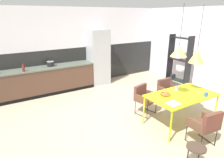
{
  "coord_description": "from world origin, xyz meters",
  "views": [
    {
      "loc": [
        -2.7,
        -3.26,
        2.51
      ],
      "look_at": [
        -0.23,
        0.84,
        0.9
      ],
      "focal_mm": 30.86,
      "sensor_mm": 36.0,
      "label": 1
    }
  ],
  "objects_px": {
    "armchair_by_stool": "(144,96)",
    "armchair_near_window": "(167,89)",
    "dining_table": "(182,96)",
    "side_stool": "(196,149)",
    "armchair_far_side": "(206,124)",
    "bottle_spice_small": "(23,68)",
    "fruit_bowl": "(165,94)",
    "mug_dark_espresso": "(177,88)",
    "open_book": "(173,103)",
    "pendant_lamp_over_table_near": "(179,51)",
    "pendant_lamp_over_table_far": "(197,56)",
    "refrigerator_column": "(98,57)",
    "mug_wide_latte": "(199,94)",
    "open_shelf_unit": "(179,61)",
    "mug_white_ceramic": "(206,94)",
    "cooking_pot": "(50,64)"
  },
  "relations": [
    {
      "from": "mug_white_ceramic",
      "to": "pendant_lamp_over_table_far",
      "type": "height_order",
      "value": "pendant_lamp_over_table_far"
    },
    {
      "from": "mug_dark_espresso",
      "to": "dining_table",
      "type": "bearing_deg",
      "value": -110.98
    },
    {
      "from": "bottle_spice_small",
      "to": "side_stool",
      "type": "xyz_separation_m",
      "value": [
        1.94,
        -4.53,
        -0.58
      ]
    },
    {
      "from": "armchair_near_window",
      "to": "open_shelf_unit",
      "type": "xyz_separation_m",
      "value": [
        1.48,
        0.9,
        0.44
      ]
    },
    {
      "from": "bottle_spice_small",
      "to": "open_shelf_unit",
      "type": "height_order",
      "value": "open_shelf_unit"
    },
    {
      "from": "dining_table",
      "to": "mug_dark_espresso",
      "type": "relative_size",
      "value": 12.64
    },
    {
      "from": "bottle_spice_small",
      "to": "side_stool",
      "type": "height_order",
      "value": "bottle_spice_small"
    },
    {
      "from": "bottle_spice_small",
      "to": "dining_table",
      "type": "bearing_deg",
      "value": -49.08
    },
    {
      "from": "bottle_spice_small",
      "to": "mug_wide_latte",
      "type": "bearing_deg",
      "value": -48.58
    },
    {
      "from": "open_shelf_unit",
      "to": "pendant_lamp_over_table_far",
      "type": "height_order",
      "value": "pendant_lamp_over_table_far"
    },
    {
      "from": "refrigerator_column",
      "to": "mug_wide_latte",
      "type": "xyz_separation_m",
      "value": [
        0.6,
        -3.8,
        -0.21
      ]
    },
    {
      "from": "bottle_spice_small",
      "to": "mug_dark_espresso",
      "type": "bearing_deg",
      "value": -46.01
    },
    {
      "from": "bottle_spice_small",
      "to": "open_book",
      "type": "bearing_deg",
      "value": -56.63
    },
    {
      "from": "dining_table",
      "to": "open_shelf_unit",
      "type": "relative_size",
      "value": 0.87
    },
    {
      "from": "open_book",
      "to": "pendant_lamp_over_table_far",
      "type": "bearing_deg",
      "value": 14.06
    },
    {
      "from": "armchair_by_stool",
      "to": "armchair_near_window",
      "type": "bearing_deg",
      "value": 168.18
    },
    {
      "from": "open_book",
      "to": "side_stool",
      "type": "xyz_separation_m",
      "value": [
        -0.44,
        -0.92,
        -0.33
      ]
    },
    {
      "from": "mug_wide_latte",
      "to": "cooking_pot",
      "type": "xyz_separation_m",
      "value": [
        -2.35,
        3.84,
        0.18
      ]
    },
    {
      "from": "armchair_far_side",
      "to": "bottle_spice_small",
      "type": "height_order",
      "value": "bottle_spice_small"
    },
    {
      "from": "fruit_bowl",
      "to": "side_stool",
      "type": "relative_size",
      "value": 0.51
    },
    {
      "from": "side_stool",
      "to": "pendant_lamp_over_table_near",
      "type": "relative_size",
      "value": 0.46
    },
    {
      "from": "refrigerator_column",
      "to": "open_book",
      "type": "distance_m",
      "value": 3.81
    },
    {
      "from": "mug_wide_latte",
      "to": "open_book",
      "type": "bearing_deg",
      "value": 179.42
    },
    {
      "from": "open_shelf_unit",
      "to": "mug_wide_latte",
      "type": "bearing_deg",
      "value": -39.64
    },
    {
      "from": "fruit_bowl",
      "to": "dining_table",
      "type": "bearing_deg",
      "value": -22.42
    },
    {
      "from": "pendant_lamp_over_table_near",
      "to": "side_stool",
      "type": "bearing_deg",
      "value": -120.82
    },
    {
      "from": "pendant_lamp_over_table_near",
      "to": "mug_wide_latte",
      "type": "bearing_deg",
      "value": -18.7
    },
    {
      "from": "pendant_lamp_over_table_near",
      "to": "pendant_lamp_over_table_far",
      "type": "height_order",
      "value": "same"
    },
    {
      "from": "side_stool",
      "to": "armchair_near_window",
      "type": "bearing_deg",
      "value": 54.45
    },
    {
      "from": "mug_dark_espresso",
      "to": "bottle_spice_small",
      "type": "distance_m",
      "value": 4.35
    },
    {
      "from": "dining_table",
      "to": "armchair_by_stool",
      "type": "height_order",
      "value": "armchair_by_stool"
    },
    {
      "from": "armchair_by_stool",
      "to": "side_stool",
      "type": "bearing_deg",
      "value": 59.67
    },
    {
      "from": "pendant_lamp_over_table_far",
      "to": "refrigerator_column",
      "type": "bearing_deg",
      "value": 100.47
    },
    {
      "from": "fruit_bowl",
      "to": "mug_white_ceramic",
      "type": "bearing_deg",
      "value": -33.39
    },
    {
      "from": "pendant_lamp_over_table_near",
      "to": "fruit_bowl",
      "type": "bearing_deg",
      "value": 106.59
    },
    {
      "from": "armchair_near_window",
      "to": "pendant_lamp_over_table_near",
      "type": "xyz_separation_m",
      "value": [
        -0.8,
        -0.94,
        1.3
      ]
    },
    {
      "from": "open_book",
      "to": "mug_white_ceramic",
      "type": "xyz_separation_m",
      "value": [
        0.93,
        -0.11,
        0.04
      ]
    },
    {
      "from": "dining_table",
      "to": "side_stool",
      "type": "bearing_deg",
      "value": -130.54
    },
    {
      "from": "open_book",
      "to": "mug_dark_espresso",
      "type": "xyz_separation_m",
      "value": [
        0.64,
        0.48,
        0.05
      ]
    },
    {
      "from": "dining_table",
      "to": "open_book",
      "type": "height_order",
      "value": "open_book"
    },
    {
      "from": "armchair_far_side",
      "to": "open_book",
      "type": "height_order",
      "value": "armchair_far_side"
    },
    {
      "from": "mug_wide_latte",
      "to": "pendant_lamp_over_table_near",
      "type": "distance_m",
      "value": 1.18
    },
    {
      "from": "armchair_far_side",
      "to": "bottle_spice_small",
      "type": "distance_m",
      "value": 5.01
    },
    {
      "from": "armchair_near_window",
      "to": "open_shelf_unit",
      "type": "height_order",
      "value": "open_shelf_unit"
    },
    {
      "from": "dining_table",
      "to": "open_shelf_unit",
      "type": "height_order",
      "value": "open_shelf_unit"
    },
    {
      "from": "fruit_bowl",
      "to": "bottle_spice_small",
      "type": "height_order",
      "value": "bottle_spice_small"
    },
    {
      "from": "armchair_near_window",
      "to": "pendant_lamp_over_table_near",
      "type": "relative_size",
      "value": 0.73
    },
    {
      "from": "mug_dark_espresso",
      "to": "pendant_lamp_over_table_far",
      "type": "height_order",
      "value": "pendant_lamp_over_table_far"
    },
    {
      "from": "bottle_spice_small",
      "to": "pendant_lamp_over_table_near",
      "type": "relative_size",
      "value": 0.25
    },
    {
      "from": "mug_wide_latte",
      "to": "bottle_spice_small",
      "type": "distance_m",
      "value": 4.83
    }
  ]
}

